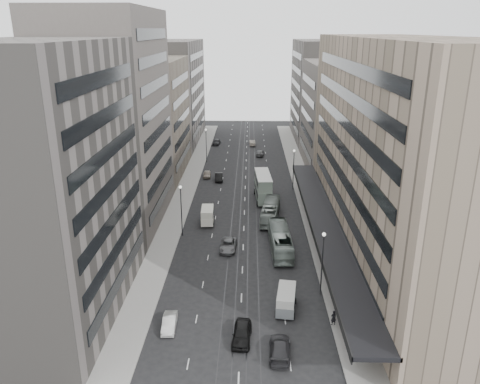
# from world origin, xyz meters

# --- Properties ---
(ground) EXTENTS (220.00, 220.00, 0.00)m
(ground) POSITION_xyz_m (0.00, 0.00, 0.00)
(ground) COLOR black
(ground) RESTS_ON ground
(sidewalk_right) EXTENTS (4.00, 125.00, 0.15)m
(sidewalk_right) POSITION_xyz_m (12.00, 37.50, 0.07)
(sidewalk_right) COLOR gray
(sidewalk_right) RESTS_ON ground
(sidewalk_left) EXTENTS (4.00, 125.00, 0.15)m
(sidewalk_left) POSITION_xyz_m (-12.00, 37.50, 0.07)
(sidewalk_left) COLOR gray
(sidewalk_left) RESTS_ON ground
(department_store) EXTENTS (19.20, 60.00, 30.00)m
(department_store) POSITION_xyz_m (21.45, 8.00, 14.95)
(department_store) COLOR gray
(department_store) RESTS_ON ground
(building_right_mid) EXTENTS (15.00, 28.00, 24.00)m
(building_right_mid) POSITION_xyz_m (21.50, 52.00, 12.00)
(building_right_mid) COLOR #554E49
(building_right_mid) RESTS_ON ground
(building_right_far) EXTENTS (15.00, 32.00, 28.00)m
(building_right_far) POSITION_xyz_m (21.50, 82.00, 14.00)
(building_right_far) COLOR #66615C
(building_right_far) RESTS_ON ground
(building_left_a) EXTENTS (15.00, 28.00, 30.00)m
(building_left_a) POSITION_xyz_m (-21.50, -8.00, 15.00)
(building_left_a) COLOR #66615C
(building_left_a) RESTS_ON ground
(building_left_b) EXTENTS (15.00, 26.00, 34.00)m
(building_left_b) POSITION_xyz_m (-21.50, 19.00, 17.00)
(building_left_b) COLOR #554E49
(building_left_b) RESTS_ON ground
(building_left_c) EXTENTS (15.00, 28.00, 25.00)m
(building_left_c) POSITION_xyz_m (-21.50, 46.00, 12.50)
(building_left_c) COLOR #6B6253
(building_left_c) RESTS_ON ground
(building_left_d) EXTENTS (15.00, 38.00, 28.00)m
(building_left_d) POSITION_xyz_m (-21.50, 79.00, 14.00)
(building_left_d) COLOR #66615C
(building_left_d) RESTS_ON ground
(lamp_right_near) EXTENTS (0.44, 0.44, 8.32)m
(lamp_right_near) POSITION_xyz_m (9.70, -5.00, 5.20)
(lamp_right_near) COLOR #262628
(lamp_right_near) RESTS_ON ground
(lamp_right_far) EXTENTS (0.44, 0.44, 8.32)m
(lamp_right_far) POSITION_xyz_m (9.70, 35.00, 5.20)
(lamp_right_far) COLOR #262628
(lamp_right_far) RESTS_ON ground
(lamp_left_near) EXTENTS (0.44, 0.44, 8.32)m
(lamp_left_near) POSITION_xyz_m (-9.70, 12.00, 5.20)
(lamp_left_near) COLOR #262628
(lamp_left_near) RESTS_ON ground
(lamp_left_far) EXTENTS (0.44, 0.44, 8.32)m
(lamp_left_far) POSITION_xyz_m (-9.70, 55.00, 5.20)
(lamp_left_far) COLOR #262628
(lamp_left_far) RESTS_ON ground
(bus_near) EXTENTS (3.17, 11.83, 3.27)m
(bus_near) POSITION_xyz_m (5.47, 7.05, 1.63)
(bus_near) COLOR gray
(bus_near) RESTS_ON ground
(bus_far) EXTENTS (3.95, 11.14, 3.04)m
(bus_far) POSITION_xyz_m (4.48, 18.85, 1.52)
(bus_far) COLOR gray
(bus_far) RESTS_ON ground
(double_decker) EXTENTS (3.41, 9.55, 5.14)m
(double_decker) POSITION_xyz_m (3.44, 28.59, 2.77)
(double_decker) COLOR gray
(double_decker) RESTS_ON ground
(vw_microbus) EXTENTS (2.74, 5.06, 2.60)m
(vw_microbus) POSITION_xyz_m (5.22, -8.48, 1.45)
(vw_microbus) COLOR slate
(vw_microbus) RESTS_ON ground
(panel_van) EXTENTS (2.36, 4.51, 2.79)m
(panel_van) POSITION_xyz_m (-6.12, 16.82, 1.54)
(panel_van) COLOR silver
(panel_van) RESTS_ON ground
(sedan_0) EXTENTS (2.28, 4.94, 1.64)m
(sedan_0) POSITION_xyz_m (0.20, -14.14, 0.82)
(sedan_0) COLOR black
(sedan_0) RESTS_ON ground
(sedan_1) EXTENTS (1.61, 4.12, 1.34)m
(sedan_1) POSITION_xyz_m (-7.75, -12.22, 0.67)
(sedan_1) COLOR silver
(sedan_1) RESTS_ON ground
(sedan_2) EXTENTS (2.55, 5.13, 1.40)m
(sedan_2) POSITION_xyz_m (-2.21, 7.15, 0.70)
(sedan_2) COLOR #5D5D5F
(sedan_2) RESTS_ON ground
(sedan_3) EXTENTS (2.44, 5.33, 1.51)m
(sedan_3) POSITION_xyz_m (4.04, -16.41, 0.76)
(sedan_3) COLOR #242426
(sedan_3) RESTS_ON ground
(sedan_4) EXTENTS (1.84, 4.15, 1.39)m
(sedan_4) POSITION_xyz_m (-8.50, 42.72, 0.69)
(sedan_4) COLOR #A09485
(sedan_4) RESTS_ON ground
(sedan_5) EXTENTS (1.99, 4.80, 1.54)m
(sedan_5) POSITION_xyz_m (-5.77, 40.55, 0.77)
(sedan_5) COLOR black
(sedan_5) RESTS_ON ground
(sedan_6) EXTENTS (3.19, 5.97, 1.59)m
(sedan_6) POSITION_xyz_m (3.96, 40.41, 0.80)
(sedan_6) COLOR silver
(sedan_6) RESTS_ON ground
(sedan_7) EXTENTS (2.37, 5.01, 1.41)m
(sedan_7) POSITION_xyz_m (3.52, 61.67, 0.71)
(sedan_7) COLOR #555557
(sedan_7) RESTS_ON ground
(sedan_8) EXTENTS (2.29, 4.72, 1.55)m
(sedan_8) POSITION_xyz_m (-8.50, 73.51, 0.78)
(sedan_8) COLOR #252528
(sedan_8) RESTS_ON ground
(sedan_9) EXTENTS (1.76, 4.59, 1.49)m
(sedan_9) POSITION_xyz_m (1.53, 72.99, 0.75)
(sedan_9) COLOR #9F9284
(sedan_9) RESTS_ON ground
(pedestrian) EXTENTS (0.76, 0.63, 1.79)m
(pedestrian) POSITION_xyz_m (10.20, -11.46, 1.05)
(pedestrian) COLOR black
(pedestrian) RESTS_ON sidewalk_right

